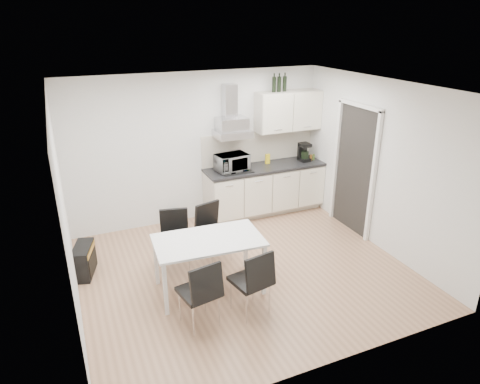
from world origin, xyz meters
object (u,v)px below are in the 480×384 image
(kitchenette, at_px, (266,170))
(dining_table, at_px, (208,245))
(chair_far_left, at_px, (176,242))
(chair_far_right, at_px, (215,234))
(guitar_amp, at_px, (84,260))
(chair_near_right, at_px, (250,281))
(floor_speaker, at_px, (173,217))
(chair_near_left, at_px, (199,292))

(kitchenette, bearing_deg, dining_table, -132.63)
(chair_far_left, relative_size, chair_far_right, 1.00)
(guitar_amp, bearing_deg, kitchenette, 31.88)
(dining_table, bearing_deg, chair_far_right, 67.64)
(dining_table, xyz_separation_m, chair_far_left, (-0.27, 0.65, -0.23))
(dining_table, distance_m, guitar_amp, 1.88)
(dining_table, distance_m, chair_far_right, 0.78)
(chair_far_left, bearing_deg, chair_near_right, 125.82)
(kitchenette, xyz_separation_m, chair_far_right, (-1.47, -1.28, -0.39))
(chair_far_right, bearing_deg, guitar_amp, -25.83)
(chair_near_right, distance_m, floor_speaker, 2.80)
(chair_near_right, height_order, floor_speaker, chair_near_right)
(kitchenette, height_order, chair_far_right, kitchenette)
(kitchenette, distance_m, chair_far_right, 1.99)
(chair_near_left, relative_size, chair_near_right, 1.00)
(chair_near_right, xyz_separation_m, guitar_amp, (-1.80, 1.69, -0.22))
(chair_near_left, bearing_deg, chair_far_right, 52.10)
(kitchenette, xyz_separation_m, chair_far_left, (-2.07, -1.30, -0.39))
(guitar_amp, bearing_deg, floor_speaker, 50.84)
(kitchenette, xyz_separation_m, floor_speaker, (-1.72, 0.17, -0.70))
(chair_far_left, relative_size, chair_near_right, 1.00)
(chair_far_right, relative_size, floor_speaker, 3.35)
(floor_speaker, bearing_deg, dining_table, -73.37)
(kitchenette, bearing_deg, chair_near_left, -129.72)
(chair_far_left, xyz_separation_m, chair_far_right, (0.60, 0.01, 0.00))
(chair_far_right, bearing_deg, chair_far_left, -13.28)
(chair_far_left, xyz_separation_m, chair_near_left, (-0.08, -1.28, 0.00))
(kitchenette, relative_size, chair_near_left, 2.86)
(kitchenette, relative_size, chair_far_right, 2.86)
(chair_far_left, xyz_separation_m, guitar_amp, (-1.23, 0.38, -0.22))
(chair_far_left, height_order, guitar_amp, chair_far_left)
(chair_near_left, bearing_deg, floor_speaker, 70.95)
(chair_near_left, height_order, guitar_amp, chair_near_left)
(kitchenette, bearing_deg, floor_speaker, 174.53)
(chair_far_right, bearing_deg, chair_near_left, 47.93)
(kitchenette, distance_m, guitar_amp, 3.48)
(kitchenette, distance_m, chair_near_right, 3.03)
(guitar_amp, xyz_separation_m, floor_speaker, (1.58, 1.08, -0.09))
(guitar_amp, bearing_deg, chair_near_right, -26.79)
(chair_far_right, distance_m, guitar_amp, 1.88)
(dining_table, xyz_separation_m, floor_speaker, (0.07, 2.12, -0.54))
(floor_speaker, bearing_deg, chair_far_right, -61.43)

